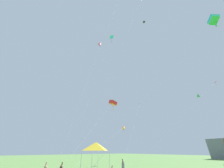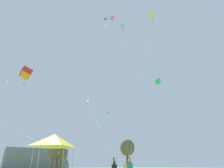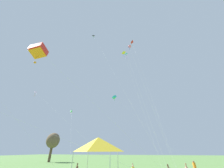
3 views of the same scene
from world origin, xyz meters
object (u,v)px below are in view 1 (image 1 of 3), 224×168
Objects in this scene: kite_cyan_box_7 at (213,19)px; kite_cyan_delta_2 at (111,39)px; kite_red_box_0 at (113,103)px; kite_pink_delta_4 at (214,84)px; festival_tent at (96,146)px; kite_black_delta_3 at (142,25)px; kite_green_diamond_8 at (198,96)px; person_grey_shirt at (123,167)px; kite_pink_diamond_9 at (100,44)px; kite_orange_diamond_1 at (124,127)px; kite_purple_delta_6 at (139,105)px.

kite_cyan_delta_2 is at bearing -157.10° from kite_cyan_box_7.
kite_red_box_0 is 0.55× the size of kite_pink_delta_4.
kite_cyan_box_7 is at bearing 7.35° from festival_tent.
kite_cyan_box_7 is (11.48, 4.85, -3.35)m from kite_cyan_delta_2.
kite_green_diamond_8 is (4.16, 5.80, -16.20)m from kite_black_delta_3.
festival_tent is 0.29× the size of kite_red_box_0.
person_grey_shirt is at bearing -161.75° from kite_black_delta_3.
kite_pink_diamond_9 is at bearing -108.90° from kite_pink_delta_4.
kite_red_box_0 is 10.07m from kite_orange_diamond_1.
kite_green_diamond_8 is at bearing 66.48° from kite_cyan_delta_2.
person_grey_shirt is 0.12× the size of kite_cyan_box_7.
festival_tent is 17.75m from kite_green_diamond_8.
kite_pink_diamond_9 is at bearing -50.22° from kite_red_box_0.
festival_tent is at bearing -120.64° from kite_pink_delta_4.
kite_cyan_delta_2 is (14.68, -16.65, 10.05)m from kite_orange_diamond_1.
kite_red_box_0 is at bearing 173.14° from kite_black_delta_3.
kite_green_diamond_8 reaches higher than festival_tent.
kite_cyan_box_7 is (4.71, -20.15, -1.08)m from kite_pink_delta_4.
kite_green_diamond_8 is at bearing 40.93° from festival_tent.
kite_red_box_0 is 0.64× the size of kite_orange_diamond_1.
festival_tent is 0.25× the size of kite_purple_delta_6.
kite_pink_delta_4 is 19.25m from kite_purple_delta_6.
kite_green_diamond_8 is at bearing -130.88° from person_grey_shirt.
kite_pink_delta_4 is at bearing 73.57° from kite_black_delta_3.
kite_pink_diamond_9 is (-3.60, -8.07, -7.93)m from kite_black_delta_3.
kite_orange_diamond_1 is 0.87× the size of kite_pink_delta_4.
kite_purple_delta_6 reaches higher than kite_red_box_0.
kite_orange_diamond_1 reaches higher than person_grey_shirt.
kite_pink_delta_4 reaches higher than kite_green_diamond_8.
kite_green_diamond_8 is at bearing 54.33° from kite_black_delta_3.
kite_pink_delta_4 is at bearing 84.98° from kite_green_diamond_8.
kite_orange_diamond_1 is 24.30m from kite_pink_delta_4.
kite_cyan_delta_2 reaches higher than kite_orange_diamond_1.
festival_tent is 0.37× the size of kite_green_diamond_8.
kite_green_diamond_8 is (20.41, -3.48, 1.97)m from kite_orange_diamond_1.
kite_pink_diamond_9 is (-2.03, -0.70, 0.18)m from kite_cyan_delta_2.
kite_purple_delta_6 reaches higher than kite_green_diamond_8.
person_grey_shirt is 0.17× the size of kite_green_diamond_8.
kite_purple_delta_6 is at bearing 99.90° from kite_red_box_0.
kite_pink_delta_4 is at bearing 44.28° from kite_red_box_0.
kite_green_diamond_8 reaches higher than kite_orange_diamond_1.
kite_red_box_0 is 16.37m from kite_green_diamond_8.
kite_pink_delta_4 is at bearing 11.89° from kite_purple_delta_6.
person_grey_shirt is 0.08× the size of kite_pink_delta_4.
kite_red_box_0 is (-5.93, 3.20, 11.77)m from person_grey_shirt.
kite_purple_delta_6 is (-13.61, 13.67, -11.36)m from kite_black_delta_3.
kite_green_diamond_8 is (-1.04, -11.83, -5.82)m from kite_pink_delta_4.
festival_tent is 25.18m from kite_black_delta_3.
kite_green_diamond_8 is (12.28, 10.65, 7.14)m from festival_tent.
person_grey_shirt is 21.17m from kite_cyan_box_7.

